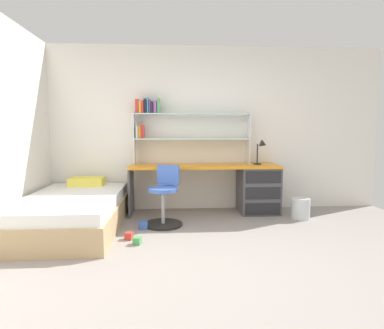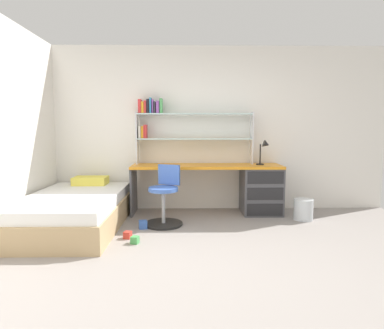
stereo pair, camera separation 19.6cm
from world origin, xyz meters
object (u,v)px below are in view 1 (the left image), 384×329
object	(u,v)px
desk_lamp	(262,148)
swivel_chair	(164,201)
bed_platform	(73,212)
waste_bin	(300,208)
desk	(244,186)
toy_block_blue_2	(143,225)
toy_block_red_1	(129,236)
toy_block_green_0	(137,241)
bookshelf_hutch	(175,124)

from	to	relation	value
desk_lamp	swivel_chair	bearing A→B (deg)	-159.31
desk_lamp	swivel_chair	xyz separation A→B (m)	(-1.49, -0.56, -0.69)
bed_platform	waste_bin	distance (m)	3.18
desk	toy_block_blue_2	distance (m)	1.73
waste_bin	toy_block_blue_2	xyz separation A→B (m)	(-2.25, -0.38, -0.10)
desk	desk_lamp	xyz separation A→B (m)	(0.26, -0.02, 0.59)
desk	toy_block_red_1	bearing A→B (deg)	-144.79
desk	toy_block_blue_2	world-z (taller)	desk
bed_platform	toy_block_blue_2	bearing A→B (deg)	-4.13
desk_lamp	toy_block_green_0	distance (m)	2.41
bookshelf_hutch	bed_platform	xyz separation A→B (m)	(-1.34, -0.87, -1.15)
waste_bin	swivel_chair	bearing A→B (deg)	-174.28
desk	bookshelf_hutch	distance (m)	1.44
swivel_chair	waste_bin	size ratio (longest dim) A/B	2.71
bookshelf_hutch	swivel_chair	distance (m)	1.31
desk	bookshelf_hutch	size ratio (longest dim) A/B	1.25
bookshelf_hutch	swivel_chair	world-z (taller)	bookshelf_hutch
bookshelf_hutch	swivel_chair	size ratio (longest dim) A/B	2.24
desk	bookshelf_hutch	world-z (taller)	bookshelf_hutch
swivel_chair	toy_block_red_1	world-z (taller)	swivel_chair
toy_block_blue_2	toy_block_red_1	bearing A→B (deg)	-108.77
swivel_chair	bed_platform	size ratio (longest dim) A/B	0.40
swivel_chair	toy_block_blue_2	xyz separation A→B (m)	(-0.27, -0.18, -0.27)
desk	toy_block_red_1	distance (m)	2.03
bookshelf_hutch	waste_bin	distance (m)	2.26
desk_lamp	waste_bin	xyz separation A→B (m)	(0.49, -0.37, -0.86)
toy_block_green_0	toy_block_blue_2	world-z (taller)	toy_block_blue_2
swivel_chair	bed_platform	world-z (taller)	swivel_chair
bookshelf_hutch	desk_lamp	xyz separation A→B (m)	(1.33, -0.19, -0.37)
waste_bin	toy_block_red_1	size ratio (longest dim) A/B	3.60
waste_bin	toy_block_red_1	bearing A→B (deg)	-162.16
desk	bed_platform	size ratio (longest dim) A/B	1.13
desk	toy_block_blue_2	size ratio (longest dim) A/B	21.81
desk	swivel_chair	xyz separation A→B (m)	(-1.23, -0.58, -0.10)
toy_block_green_0	bookshelf_hutch	bearing A→B (deg)	73.12
toy_block_blue_2	bookshelf_hutch	bearing A→B (deg)	64.96
desk	toy_block_green_0	size ratio (longest dim) A/B	27.74
bed_platform	toy_block_green_0	xyz separation A→B (m)	(0.89, -0.63, -0.19)
desk_lamp	bookshelf_hutch	bearing A→B (deg)	171.82
bed_platform	bookshelf_hutch	bearing A→B (deg)	32.92
desk_lamp	bed_platform	size ratio (longest dim) A/B	0.19
waste_bin	desk	bearing A→B (deg)	152.92
bookshelf_hutch	waste_bin	xyz separation A→B (m)	(1.82, -0.56, -1.23)
waste_bin	desk_lamp	bearing A→B (deg)	143.28
desk_lamp	toy_block_blue_2	size ratio (longest dim) A/B	3.67
swivel_chair	toy_block_red_1	bearing A→B (deg)	-125.27
bookshelf_hutch	desk_lamp	size ratio (longest dim) A/B	4.74
toy_block_green_0	toy_block_red_1	distance (m)	0.21
bookshelf_hutch	toy_block_red_1	bearing A→B (deg)	-113.26
toy_block_red_1	desk	bearing A→B (deg)	35.21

